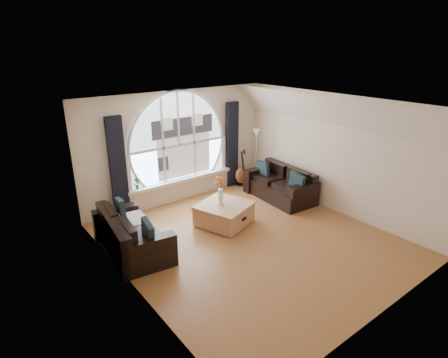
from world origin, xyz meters
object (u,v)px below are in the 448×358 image
at_px(sofa_right, 280,184).
at_px(coffee_chest, 224,213).
at_px(floor_lamp, 256,159).
at_px(guitar, 241,168).
at_px(potted_plant, 137,183).
at_px(vase_flowers, 221,187).
at_px(sofa_left, 132,232).

xyz_separation_m(sofa_right, coffee_chest, (-1.96, -0.25, -0.15)).
bearing_deg(coffee_chest, floor_lamp, 12.11).
xyz_separation_m(guitar, potted_plant, (-2.95, 0.23, 0.16)).
height_order(coffee_chest, guitar, guitar).
relative_size(vase_flowers, potted_plant, 2.45).
relative_size(sofa_left, sofa_right, 1.01).
xyz_separation_m(coffee_chest, floor_lamp, (2.03, 1.24, 0.55)).
bearing_deg(sofa_left, potted_plant, 68.70).
relative_size(floor_lamp, guitar, 1.51).
distance_m(sofa_left, sofa_right, 4.02).
bearing_deg(vase_flowers, guitar, 38.88).
xyz_separation_m(sofa_left, potted_plant, (0.86, 1.58, 0.29)).
distance_m(vase_flowers, guitar, 2.34).
bearing_deg(floor_lamp, sofa_right, -93.85).
relative_size(coffee_chest, guitar, 0.97).
xyz_separation_m(vase_flowers, guitar, (1.80, 1.46, -0.32)).
relative_size(guitar, potted_plant, 3.70).
distance_m(floor_lamp, guitar, 0.47).
xyz_separation_m(floor_lamp, potted_plant, (-3.23, 0.50, -0.11)).
height_order(coffee_chest, vase_flowers, vase_flowers).
bearing_deg(floor_lamp, coffee_chest, -148.50).
distance_m(sofa_left, potted_plant, 1.82).
height_order(sofa_left, sofa_right, sofa_left).
relative_size(sofa_left, potted_plant, 6.25).
distance_m(sofa_left, vase_flowers, 2.06).
bearing_deg(coffee_chest, potted_plant, 105.14).
xyz_separation_m(sofa_left, vase_flowers, (2.00, -0.11, 0.45)).
bearing_deg(sofa_right, vase_flowers, -170.10).
bearing_deg(guitar, potted_plant, 177.77).
bearing_deg(guitar, vase_flowers, -138.89).
bearing_deg(coffee_chest, vase_flowers, 112.95).
relative_size(coffee_chest, vase_flowers, 1.47).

